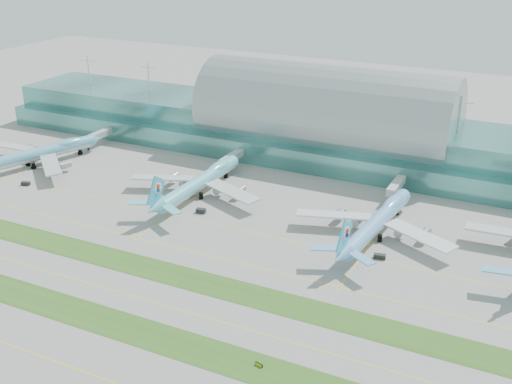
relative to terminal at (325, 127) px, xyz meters
The scene contains 18 objects.
ground 129.58m from the terminal, 90.00° to the right, with size 700.00×700.00×0.00m, color gray.
terminal is the anchor object (origin of this frame).
grass_strip_near 157.43m from the terminal, 90.00° to the right, with size 420.00×12.00×0.08m, color #2D591E.
grass_strip_far 127.58m from the terminal, 90.00° to the right, with size 420.00×12.00×0.08m, color #2D591E.
taxiline_a 177.36m from the terminal, 90.00° to the right, with size 420.00×0.35×0.01m, color yellow.
taxiline_b 143.50m from the terminal, 90.00° to the right, with size 420.00×0.35×0.01m, color yellow.
taxiline_c 111.70m from the terminal, 90.01° to the right, with size 420.00×0.35×0.01m, color yellow.
taxiline_d 89.92m from the terminal, 90.01° to the right, with size 420.00×0.35×0.01m, color yellow.
airliner_a 133.23m from the terminal, 148.20° to the right, with size 57.26×66.65×18.98m.
airliner_b 73.32m from the terminal, 113.30° to the right, with size 60.13×68.15×18.78m.
airliner_c 85.87m from the terminal, 56.82° to the right, with size 59.48×67.76×18.64m.
gse_a 147.07m from the terminal, 149.02° to the right, with size 3.31×1.87×1.35m, color #DDBB0D.
gse_b 136.30m from the terminal, 137.87° to the right, with size 3.66×1.71×1.50m, color black.
gse_c 94.85m from the terminal, 111.83° to the right, with size 3.48×2.02×1.74m, color black.
gse_d 85.68m from the terminal, 103.23° to the right, with size 3.62×2.06×1.71m, color black.
gse_e 93.20m from the terminal, 61.78° to the right, with size 3.48×1.84×1.52m, color #CD6E0C.
gse_f 103.08m from the terminal, 59.08° to the right, with size 3.99×1.77×1.60m, color black.
taxiway_sign_east 161.59m from the terminal, 75.23° to the right, with size 2.29×0.82×0.98m.
Camera 1 is at (98.34, -145.27, 103.15)m, focal length 45.00 mm.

